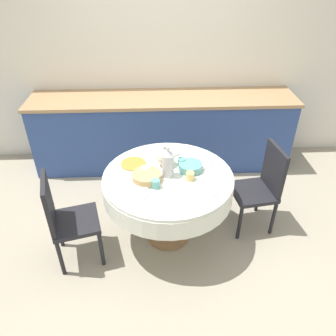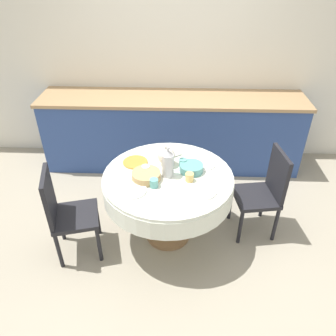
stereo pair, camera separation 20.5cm
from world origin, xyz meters
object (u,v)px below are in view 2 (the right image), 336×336
coffee_carafe (168,163)px  teapot (166,156)px  chair_left (264,190)px  chair_right (65,211)px

coffee_carafe → teapot: coffee_carafe is taller
chair_left → coffee_carafe: bearing=90.2°
chair_left → chair_right: bearing=93.1°
chair_left → coffee_carafe: size_ratio=3.07×
chair_right → teapot: teapot is taller
coffee_carafe → teapot: bearing=96.0°
chair_left → teapot: (-0.95, 0.04, 0.34)m
coffee_carafe → teapot: (-0.02, 0.18, -0.04)m
chair_right → teapot: 1.03m
chair_right → teapot: bearing=100.3°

